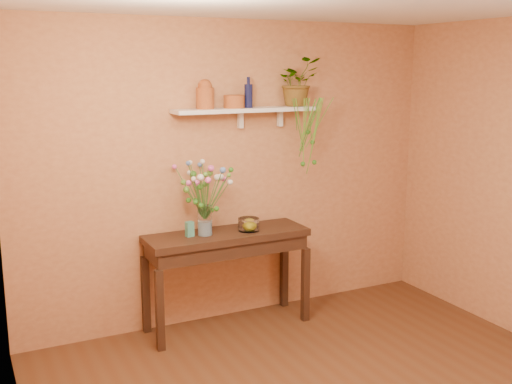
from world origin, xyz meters
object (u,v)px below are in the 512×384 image
Objects in this scene: glass_vase at (205,223)px; bouquet at (204,183)px; blue_bottle at (248,95)px; glass_bowl at (249,225)px; sideboard at (227,246)px; spider_plant at (297,82)px; terracotta_jug at (205,95)px.

bouquet is at bearing 78.03° from glass_vase.
glass_bowl is (-0.07, -0.15, -1.12)m from blue_bottle.
sideboard is 0.62m from bouquet.
sideboard is 3.30× the size of spider_plant.
spider_plant is 1.38m from glass_bowl.
glass_vase is (-0.47, -0.12, -1.06)m from blue_bottle.
terracotta_jug reaches higher than bouquet.
terracotta_jug is 1.19m from glass_bowl.
terracotta_jug is 0.75m from bouquet.
sideboard is 1.33m from terracotta_jug.
spider_plant reaches higher than sideboard.
sideboard is 7.72× the size of glass_bowl.
spider_plant is at bearing 0.32° from terracotta_jug.
glass_bowl is at bearing -161.95° from spider_plant.
glass_vase is at bearing -101.97° from bouquet.
blue_bottle is 0.52m from spider_plant.
glass_vase is at bearing -171.08° from spider_plant.
glass_bowl is (0.40, -0.04, -0.06)m from glass_vase.
spider_plant reaches higher than blue_bottle.
sideboard is 0.27m from glass_bowl.
sideboard is at bearing -157.32° from blue_bottle.
sideboard is 5.57× the size of glass_vase.
bouquet is at bearing 179.90° from sideboard.
glass_vase is 0.35m from bouquet.
sideboard is 5.75× the size of terracotta_jug.
glass_vase reaches higher than glass_bowl.
glass_vase is at bearing -118.03° from terracotta_jug.
bouquet is (-0.08, -0.14, -0.73)m from terracotta_jug.
bouquet is at bearing -171.32° from spider_plant.
spider_plant is (0.90, 0.01, 0.10)m from terracotta_jug.
bouquet is (-0.47, -0.11, -0.72)m from blue_bottle.
blue_bottle is at bearing 13.74° from glass_vase.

